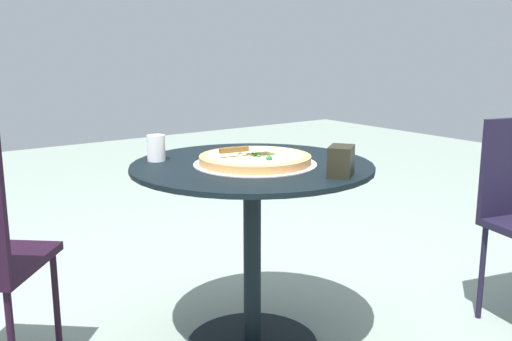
{
  "coord_description": "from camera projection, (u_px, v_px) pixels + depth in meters",
  "views": [
    {
      "loc": [
        1.69,
        -1.21,
        1.15
      ],
      "look_at": [
        0.02,
        0.0,
        0.7
      ],
      "focal_mm": 41.0,
      "sensor_mm": 36.0,
      "label": 1
    }
  ],
  "objects": [
    {
      "name": "patio_table",
      "position": [
        252.0,
        219.0,
        2.17
      ],
      "size": [
        0.88,
        0.88,
        0.73
      ],
      "color": "black",
      "rests_on": "ground"
    },
    {
      "name": "pizza_on_tray",
      "position": [
        256.0,
        160.0,
        2.11
      ],
      "size": [
        0.45,
        0.45,
        0.05
      ],
      "color": "silver",
      "rests_on": "patio_table"
    },
    {
      "name": "pizza_server",
      "position": [
        246.0,
        149.0,
        2.08
      ],
      "size": [
        0.09,
        0.21,
        0.02
      ],
      "color": "silver",
      "rests_on": "pizza_on_tray"
    },
    {
      "name": "drinking_cup",
      "position": [
        156.0,
        148.0,
        2.16
      ],
      "size": [
        0.07,
        0.07,
        0.1
      ],
      "primitive_type": "cylinder",
      "color": "silver",
      "rests_on": "patio_table"
    },
    {
      "name": "napkin_dispenser",
      "position": [
        341.0,
        161.0,
        1.91
      ],
      "size": [
        0.12,
        0.13,
        0.1
      ],
      "primitive_type": "cube",
      "rotation": [
        0.0,
        0.0,
        2.21
      ],
      "color": "black",
      "rests_on": "patio_table"
    }
  ]
}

